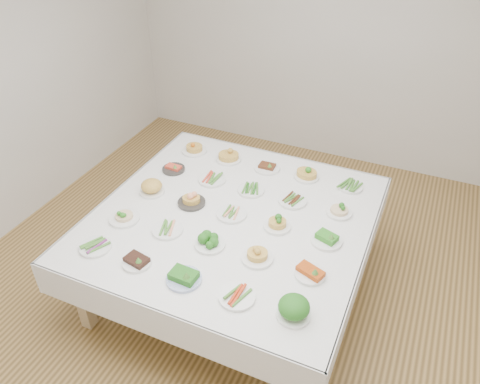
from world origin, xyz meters
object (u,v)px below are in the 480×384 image
at_px(dish_24, 350,186).
at_px(dish_12, 232,213).
at_px(display_table, 232,223).
at_px(dish_0, 95,246).

bearing_deg(dish_24, dish_12, -135.67).
bearing_deg(dish_24, display_table, -135.15).
bearing_deg(dish_0, dish_24, 44.89).
relative_size(dish_0, dish_24, 1.13).
xyz_separation_m(dish_12, dish_24, (0.76, 0.74, 0.00)).
relative_size(display_table, dish_12, 8.97).
distance_m(dish_0, dish_24, 2.09).
height_order(dish_12, dish_24, dish_24).
xyz_separation_m(dish_0, dish_24, (1.48, 1.48, -0.00)).
bearing_deg(display_table, dish_24, 44.85).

